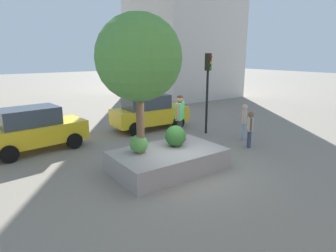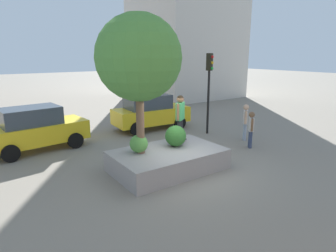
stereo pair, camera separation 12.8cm
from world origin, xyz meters
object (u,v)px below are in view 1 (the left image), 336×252
object	(u,v)px
taxi_cab	(34,129)
sedan_parked	(149,112)
plaza_tree	(139,58)
skateboarder	(180,115)
bystander_watching	(250,127)
skateboard	(180,141)
planter_ledge	(168,160)
traffic_light_corner	(208,79)
pedestrian_crossing	(244,119)

from	to	relation	value
taxi_cab	sedan_parked	size ratio (longest dim) A/B	1.00
plaza_tree	sedan_parked	xyz separation A→B (m)	(3.48, 5.07, -2.99)
skateboarder	sedan_parked	size ratio (longest dim) A/B	0.42
skateboarder	bystander_watching	world-z (taller)	skateboarder
plaza_tree	skateboard	xyz separation A→B (m)	(1.82, 0.15, -3.18)
plaza_tree	sedan_parked	world-z (taller)	plaza_tree
planter_ledge	skateboarder	world-z (taller)	skateboarder
planter_ledge	sedan_parked	size ratio (longest dim) A/B	0.93
taxi_cab	bystander_watching	xyz separation A→B (m)	(7.93, -5.10, -0.03)
plaza_tree	taxi_cab	world-z (taller)	plaza_tree
sedan_parked	bystander_watching	distance (m)	5.74
skateboarder	traffic_light_corner	size ratio (longest dim) A/B	0.43
pedestrian_crossing	bystander_watching	distance (m)	1.17
planter_ledge	pedestrian_crossing	bearing A→B (deg)	10.11
skateboarder	pedestrian_crossing	size ratio (longest dim) A/B	1.01
taxi_cab	bystander_watching	size ratio (longest dim) A/B	2.61
taxi_cab	bystander_watching	world-z (taller)	taxi_cab
traffic_light_corner	taxi_cab	bearing A→B (deg)	164.29
planter_ledge	traffic_light_corner	size ratio (longest dim) A/B	0.95
skateboarder	bystander_watching	bearing A→B (deg)	-7.65
pedestrian_crossing	sedan_parked	bearing A→B (deg)	120.59
bystander_watching	planter_ledge	bearing A→B (deg)	179.88
plaza_tree	bystander_watching	size ratio (longest dim) A/B	2.85
skateboard	traffic_light_corner	bearing A→B (deg)	33.23
traffic_light_corner	planter_ledge	bearing A→B (deg)	-147.77
sedan_parked	traffic_light_corner	world-z (taller)	traffic_light_corner
planter_ledge	pedestrian_crossing	size ratio (longest dim) A/B	2.23
bystander_watching	taxi_cab	bearing A→B (deg)	147.23
sedan_parked	traffic_light_corner	xyz separation A→B (m)	(1.98, -2.54, 1.86)
skateboard	bystander_watching	distance (m)	3.63
planter_ledge	plaza_tree	bearing A→B (deg)	160.81
sedan_parked	taxi_cab	bearing A→B (deg)	-177.11
skateboard	sedan_parked	world-z (taller)	sedan_parked
plaza_tree	skateboarder	xyz separation A→B (m)	(1.82, 0.15, -2.13)
sedan_parked	pedestrian_crossing	size ratio (longest dim) A/B	2.41
skateboarder	taxi_cab	distance (m)	6.40
skateboard	bystander_watching	bearing A→B (deg)	-7.65
traffic_light_corner	pedestrian_crossing	bearing A→B (deg)	-70.92
planter_ledge	skateboarder	xyz separation A→B (m)	(0.89, 0.47, 1.47)
plaza_tree	pedestrian_crossing	bearing A→B (deg)	5.61
bystander_watching	sedan_parked	bearing A→B (deg)	109.70
plaza_tree	pedestrian_crossing	size ratio (longest dim) A/B	2.65
sedan_parked	bystander_watching	size ratio (longest dim) A/B	2.60
taxi_cab	traffic_light_corner	xyz separation A→B (m)	(7.97, -2.24, 1.87)
plaza_tree	skateboarder	size ratio (longest dim) A/B	2.61
plaza_tree	traffic_light_corner	world-z (taller)	plaza_tree
planter_ledge	bystander_watching	world-z (taller)	bystander_watching
planter_ledge	taxi_cab	size ratio (longest dim) A/B	0.92
taxi_cab	pedestrian_crossing	bearing A→B (deg)	-25.77
planter_ledge	pedestrian_crossing	xyz separation A→B (m)	(5.19, 0.93, 0.65)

